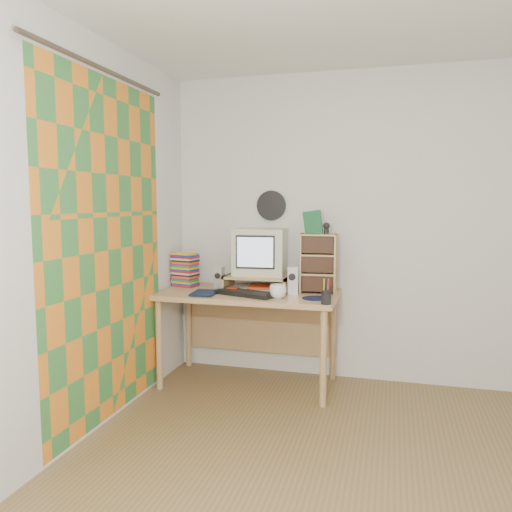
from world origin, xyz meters
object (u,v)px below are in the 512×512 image
Objects in this scene: desk at (250,307)px; diary at (193,291)px; keyboard at (245,293)px; mug at (278,292)px; cd_rack at (318,263)px; dvd_stack at (185,270)px; crt_monitor at (260,252)px.

desk is 0.49m from diary.
desk is at bearing 113.32° from keyboard.
mug reaches higher than keyboard.
cd_rack is (0.52, 0.26, 0.22)m from keyboard.
dvd_stack is (-0.61, 0.27, 0.12)m from keyboard.
crt_monitor is 0.82× the size of keyboard.
desk is at bearing 138.91° from mug.
mug is (0.27, -0.05, 0.03)m from keyboard.
desk is 0.25m from keyboard.
mug is at bearing -4.11° from diary.
cd_rack is at bearing 50.48° from mug.
keyboard is at bearing -10.28° from dvd_stack.
mug is (0.88, -0.31, -0.08)m from dvd_stack.
diary is at bearing -179.60° from mug.
cd_rack is (0.48, -0.03, -0.08)m from crt_monitor.
mug is (0.28, -0.25, 0.19)m from desk.
mug is 0.58× the size of diary.
cd_rack reaches higher than dvd_stack.
keyboard is 0.28m from mug.
cd_rack reaches higher than diary.
keyboard is at bearing 170.02° from mug.
crt_monitor is 0.67m from dvd_stack.
keyboard is at bearing -85.82° from desk.
crt_monitor reaches higher than desk.
desk is 0.45m from crt_monitor.
desk is 0.65m from cd_rack.
keyboard is 1.04× the size of cd_rack.
dvd_stack is at bearing 173.67° from desk.
dvd_stack reaches higher than mug.
diary is (0.20, -0.32, -0.11)m from dvd_stack.
desk is 2.89× the size of keyboard.
crt_monitor is 0.41m from keyboard.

